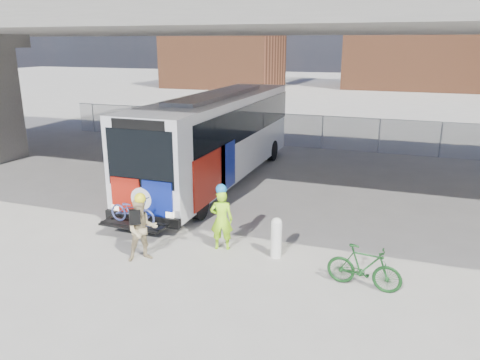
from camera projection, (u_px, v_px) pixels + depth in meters
The scene contains 9 objects.
ground at pixel (224, 221), 15.35m from camera, with size 160.00×160.00×0.00m, color #9E9991.
bus at pixel (218, 131), 19.35m from camera, with size 2.67×12.90×3.69m.
overpass at pixel (263, 17), 17.11m from camera, with size 40.00×16.00×7.95m.
chainlink_fence at pixel (305, 122), 25.77m from camera, with size 30.00×0.06×30.00m.
brick_buildings at pixel (380, 44), 56.89m from camera, with size 54.00×22.00×12.00m.
bollard at pixel (276, 236), 12.65m from camera, with size 0.30×0.30×1.14m.
cyclist_hivis at pixel (222, 218), 13.08m from camera, with size 0.73×0.57×1.92m.
cyclist_tan at pixel (142, 229), 12.41m from camera, with size 1.06×1.04×1.89m.
bike_parked at pixel (364, 267), 11.06m from camera, with size 0.50×1.78×1.07m, color #16461B.
Camera 1 is at (5.40, -13.30, 5.65)m, focal length 35.00 mm.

